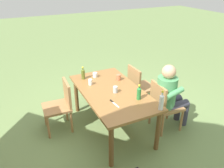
# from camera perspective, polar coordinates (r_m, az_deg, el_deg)

# --- Properties ---
(ground_plane) EXTENTS (24.00, 24.00, 0.00)m
(ground_plane) POSITION_cam_1_polar(r_m,az_deg,el_deg) (3.97, -0.00, -11.11)
(ground_plane) COLOR #6B844C
(dining_table) EXTENTS (1.70, 0.93, 0.74)m
(dining_table) POSITION_cam_1_polar(r_m,az_deg,el_deg) (3.61, -0.00, -2.92)
(dining_table) COLOR olive
(dining_table) RESTS_ON ground_plane
(chair_near_left) EXTENTS (0.46, 0.46, 0.87)m
(chair_near_left) POSITION_cam_1_polar(r_m,az_deg,el_deg) (3.78, 13.04, -5.05)
(chair_near_left) COLOR #A37547
(chair_near_left) RESTS_ON ground_plane
(chair_far_right) EXTENTS (0.46, 0.46, 0.87)m
(chair_far_right) POSITION_cam_1_polar(r_m,az_deg,el_deg) (3.80, -13.00, -4.91)
(chair_far_right) COLOR #A37547
(chair_far_right) RESTS_ON ground_plane
(chair_near_right) EXTENTS (0.45, 0.45, 0.87)m
(chair_near_right) POSITION_cam_1_polar(r_m,az_deg,el_deg) (4.31, 6.94, -0.33)
(chair_near_right) COLOR #A37547
(chair_near_right) RESTS_ON ground_plane
(person_in_white_shirt) EXTENTS (0.47, 0.61, 1.18)m
(person_in_white_shirt) POSITION_cam_1_polar(r_m,az_deg,el_deg) (3.76, 14.66, -2.51)
(person_in_white_shirt) COLOR #4C935B
(person_in_white_shirt) RESTS_ON ground_plane
(bottle_clear) EXTENTS (0.06, 0.06, 0.29)m
(bottle_clear) POSITION_cam_1_polar(r_m,az_deg,el_deg) (3.11, 12.60, -4.43)
(bottle_clear) COLOR white
(bottle_clear) RESTS_ON dining_table
(bottle_green) EXTENTS (0.06, 0.06, 0.24)m
(bottle_green) POSITION_cam_1_polar(r_m,az_deg,el_deg) (3.31, 6.95, -2.32)
(bottle_green) COLOR #287A38
(bottle_green) RESTS_ON dining_table
(bottle_olive) EXTENTS (0.06, 0.06, 0.23)m
(bottle_olive) POSITION_cam_1_polar(r_m,az_deg,el_deg) (3.96, -7.45, 2.65)
(bottle_olive) COLOR #566623
(bottle_olive) RESTS_ON dining_table
(cup_terracotta) EXTENTS (0.08, 0.08, 0.10)m
(cup_terracotta) POSITION_cam_1_polar(r_m,az_deg,el_deg) (3.90, 1.69, 1.72)
(cup_terracotta) COLOR #BC6B47
(cup_terracotta) RESTS_ON dining_table
(cup_steel) EXTENTS (0.07, 0.07, 0.10)m
(cup_steel) POSITION_cam_1_polar(r_m,az_deg,el_deg) (3.49, 0.86, -1.43)
(cup_steel) COLOR #B2B7BC
(cup_steel) RESTS_ON dining_table
(cup_glass) EXTENTS (0.08, 0.08, 0.09)m
(cup_glass) POSITION_cam_1_polar(r_m,az_deg,el_deg) (4.02, -4.39, 2.36)
(cup_glass) COLOR silver
(cup_glass) RESTS_ON dining_table
(cup_white) EXTENTS (0.07, 0.07, 0.10)m
(cup_white) POSITION_cam_1_polar(r_m,az_deg,el_deg) (3.75, -5.61, 0.49)
(cup_white) COLOR white
(cup_white) RESTS_ON dining_table
(table_knife) EXTENTS (0.24, 0.04, 0.01)m
(table_knife) POSITION_cam_1_polar(r_m,az_deg,el_deg) (3.23, 0.47, -4.91)
(table_knife) COLOR silver
(table_knife) RESTS_ON dining_table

